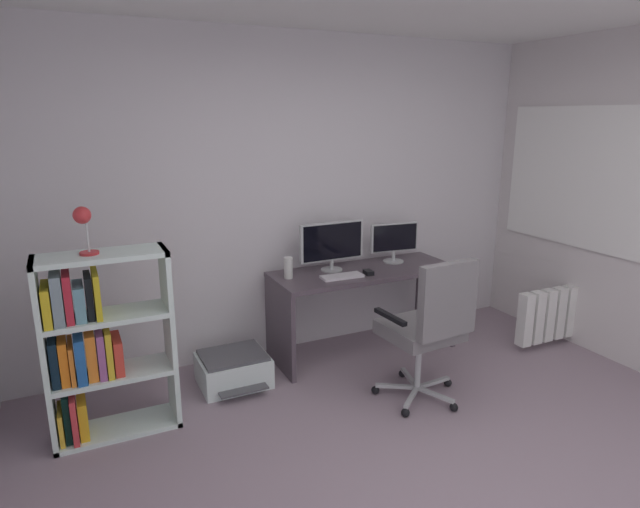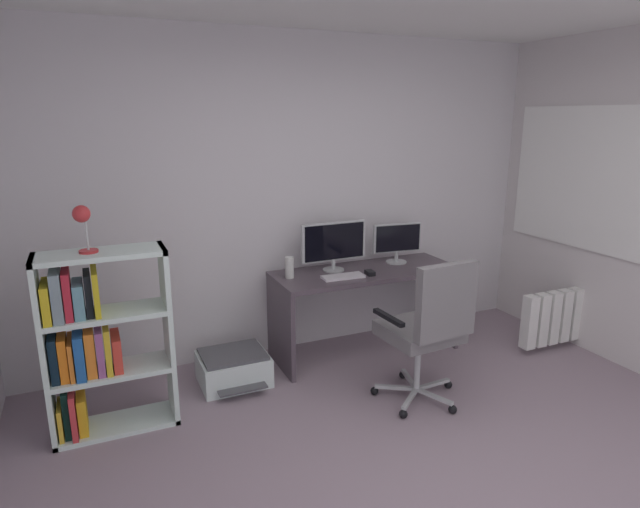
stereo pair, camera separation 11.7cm
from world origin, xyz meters
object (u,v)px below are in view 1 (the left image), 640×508
object	(u,v)px
keyboard	(342,276)
desk_lamp	(83,222)
monitor_main	(332,243)
bookshelf	(94,346)
radiator	(563,312)
computer_mouse	(368,272)
printer	(233,369)
monitor_secondary	(394,239)
desk	(364,291)
desktop_speaker	(288,268)
office_chair	(430,323)

from	to	relation	value
keyboard	desk_lamp	distance (m)	1.96
desk_lamp	monitor_main	bearing A→B (deg)	14.08
bookshelf	radiator	bearing A→B (deg)	-3.72
keyboard	bookshelf	world-z (taller)	bookshelf
computer_mouse	printer	distance (m)	1.31
radiator	monitor_secondary	bearing A→B (deg)	151.89
desk_lamp	printer	distance (m)	1.59
desk	desk_lamp	size ratio (longest dim) A/B	5.45
bookshelf	desk	bearing A→B (deg)	9.78
bookshelf	radiator	world-z (taller)	bookshelf
bookshelf	printer	world-z (taller)	bookshelf
keyboard	desk_lamp	world-z (taller)	desk_lamp
printer	radiator	bearing A→B (deg)	-10.32
monitor_secondary	desk_lamp	size ratio (longest dim) A/B	1.54
desktop_speaker	printer	size ratio (longest dim) A/B	0.33
desk	keyboard	world-z (taller)	keyboard
office_chair	radiator	size ratio (longest dim) A/B	1.07
bookshelf	desk_lamp	distance (m)	0.78
monitor_main	printer	distance (m)	1.27
desktop_speaker	monitor_secondary	bearing A→B (deg)	2.68
computer_mouse	radiator	world-z (taller)	computer_mouse
desk_lamp	printer	world-z (taller)	desk_lamp
desk	office_chair	distance (m)	0.95
desk	desktop_speaker	size ratio (longest dim) A/B	9.20
monitor_main	keyboard	world-z (taller)	monitor_main
monitor_secondary	desk_lamp	bearing A→B (deg)	-169.30
computer_mouse	desk_lamp	size ratio (longest dim) A/B	0.35
computer_mouse	desk	bearing A→B (deg)	80.43
computer_mouse	office_chair	distance (m)	0.83
keyboard	desk	bearing A→B (deg)	25.56
desktop_speaker	radiator	xyz separation A→B (m)	(2.35, -0.67, -0.53)
desk	desktop_speaker	world-z (taller)	desktop_speaker
keyboard	printer	bearing A→B (deg)	-179.57
radiator	office_chair	bearing A→B (deg)	-169.10
monitor_main	computer_mouse	bearing A→B (deg)	-46.80
bookshelf	printer	xyz separation A→B (m)	(0.95, 0.28, -0.49)
office_chair	monitor_secondary	bearing A→B (deg)	69.92
monitor_secondary	computer_mouse	xyz separation A→B (m)	(-0.39, -0.23, -0.19)
monitor_main	monitor_secondary	distance (m)	0.61
printer	monitor_secondary	bearing A→B (deg)	7.09
desk	desktop_speaker	bearing A→B (deg)	175.59
keyboard	radiator	bearing A→B (deg)	-12.07
monitor_secondary	keyboard	world-z (taller)	monitor_secondary
printer	monitor_main	bearing A→B (deg)	11.62
computer_mouse	desk_lamp	xyz separation A→B (m)	(-2.07, -0.23, 0.64)
monitor_main	desk_lamp	size ratio (longest dim) A/B	1.99
office_chair	bookshelf	world-z (taller)	bookshelf
office_chair	desk	bearing A→B (deg)	88.28
bookshelf	desk_lamp	xyz separation A→B (m)	(0.02, 0.00, 0.78)
desk	computer_mouse	xyz separation A→B (m)	(-0.04, -0.13, 0.20)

